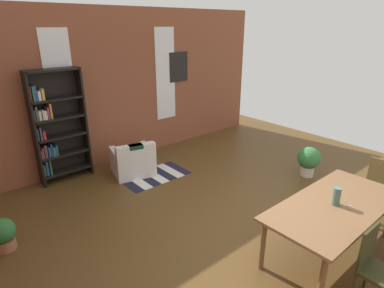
{
  "coord_description": "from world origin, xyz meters",
  "views": [
    {
      "loc": [
        -3.29,
        -2.48,
        2.99
      ],
      "look_at": [
        -0.02,
        1.36,
        1.08
      ],
      "focal_mm": 29.53,
      "sensor_mm": 36.0,
      "label": 1
    }
  ],
  "objects_px": {
    "dining_chair_head_right": "(376,186)",
    "potted_plant_corner": "(2,234)",
    "vase_on_table": "(337,196)",
    "potted_plant_window": "(309,160)",
    "bookshelf_tall": "(56,127)",
    "dining_table": "(335,209)",
    "dining_chair_near_left": "(375,266)",
    "armchair_white": "(133,161)"
  },
  "relations": [
    {
      "from": "dining_chair_near_left",
      "to": "potted_plant_window",
      "type": "height_order",
      "value": "dining_chair_near_left"
    },
    {
      "from": "vase_on_table",
      "to": "bookshelf_tall",
      "type": "bearing_deg",
      "value": 113.37
    },
    {
      "from": "bookshelf_tall",
      "to": "potted_plant_window",
      "type": "relative_size",
      "value": 3.52
    },
    {
      "from": "armchair_white",
      "to": "potted_plant_corner",
      "type": "bearing_deg",
      "value": -160.31
    },
    {
      "from": "potted_plant_corner",
      "to": "bookshelf_tall",
      "type": "bearing_deg",
      "value": 49.56
    },
    {
      "from": "armchair_white",
      "to": "potted_plant_corner",
      "type": "xyz_separation_m",
      "value": [
        -2.64,
        -0.95,
        -0.02
      ]
    },
    {
      "from": "dining_chair_head_right",
      "to": "potted_plant_corner",
      "type": "distance_m",
      "value": 5.72
    },
    {
      "from": "armchair_white",
      "to": "potted_plant_window",
      "type": "relative_size",
      "value": 1.54
    },
    {
      "from": "potted_plant_window",
      "to": "dining_chair_near_left",
      "type": "bearing_deg",
      "value": -137.75
    },
    {
      "from": "bookshelf_tall",
      "to": "potted_plant_corner",
      "type": "distance_m",
      "value": 2.35
    },
    {
      "from": "vase_on_table",
      "to": "dining_chair_near_left",
      "type": "distance_m",
      "value": 0.94
    },
    {
      "from": "vase_on_table",
      "to": "bookshelf_tall",
      "type": "xyz_separation_m",
      "value": [
        -2.0,
        4.64,
        0.25
      ]
    },
    {
      "from": "dining_chair_near_left",
      "to": "potted_plant_window",
      "type": "distance_m",
      "value": 3.28
    },
    {
      "from": "vase_on_table",
      "to": "potted_plant_corner",
      "type": "relative_size",
      "value": 0.51
    },
    {
      "from": "vase_on_table",
      "to": "dining_chair_head_right",
      "type": "relative_size",
      "value": 0.26
    },
    {
      "from": "vase_on_table",
      "to": "dining_chair_head_right",
      "type": "distance_m",
      "value": 1.51
    },
    {
      "from": "bookshelf_tall",
      "to": "dining_chair_near_left",
      "type": "bearing_deg",
      "value": -74.03
    },
    {
      "from": "dining_chair_head_right",
      "to": "potted_plant_window",
      "type": "bearing_deg",
      "value": 71.6
    },
    {
      "from": "vase_on_table",
      "to": "potted_plant_window",
      "type": "xyz_separation_m",
      "value": [
        1.95,
        1.47,
        -0.52
      ]
    },
    {
      "from": "dining_chair_head_right",
      "to": "bookshelf_tall",
      "type": "distance_m",
      "value": 5.82
    },
    {
      "from": "dining_chair_near_left",
      "to": "bookshelf_tall",
      "type": "xyz_separation_m",
      "value": [
        -1.54,
        5.37,
        0.62
      ]
    },
    {
      "from": "dining_table",
      "to": "bookshelf_tall",
      "type": "height_order",
      "value": "bookshelf_tall"
    },
    {
      "from": "dining_table",
      "to": "dining_chair_head_right",
      "type": "relative_size",
      "value": 2.27
    },
    {
      "from": "dining_chair_near_left",
      "to": "dining_table",
      "type": "bearing_deg",
      "value": 56.36
    },
    {
      "from": "dining_table",
      "to": "potted_plant_corner",
      "type": "bearing_deg",
      "value": 139.06
    },
    {
      "from": "bookshelf_tall",
      "to": "potted_plant_corner",
      "type": "bearing_deg",
      "value": -130.44
    },
    {
      "from": "dining_chair_head_right",
      "to": "dining_table",
      "type": "bearing_deg",
      "value": -179.86
    },
    {
      "from": "dining_table",
      "to": "vase_on_table",
      "type": "height_order",
      "value": "vase_on_table"
    },
    {
      "from": "dining_table",
      "to": "dining_chair_near_left",
      "type": "distance_m",
      "value": 0.89
    },
    {
      "from": "vase_on_table",
      "to": "potted_plant_window",
      "type": "bearing_deg",
      "value": 37.05
    },
    {
      "from": "potted_plant_corner",
      "to": "dining_chair_head_right",
      "type": "bearing_deg",
      "value": -31.35
    },
    {
      "from": "dining_chair_head_right",
      "to": "dining_chair_near_left",
      "type": "relative_size",
      "value": 1.0
    },
    {
      "from": "bookshelf_tall",
      "to": "armchair_white",
      "type": "xyz_separation_m",
      "value": [
        1.23,
        -0.71,
        -0.85
      ]
    },
    {
      "from": "armchair_white",
      "to": "potted_plant_window",
      "type": "distance_m",
      "value": 3.67
    },
    {
      "from": "dining_table",
      "to": "armchair_white",
      "type": "bearing_deg",
      "value": 101.41
    },
    {
      "from": "vase_on_table",
      "to": "dining_chair_near_left",
      "type": "relative_size",
      "value": 0.26
    },
    {
      "from": "dining_chair_head_right",
      "to": "potted_plant_corner",
      "type": "relative_size",
      "value": 1.96
    },
    {
      "from": "bookshelf_tall",
      "to": "armchair_white",
      "type": "relative_size",
      "value": 2.29
    },
    {
      "from": "vase_on_table",
      "to": "potted_plant_corner",
      "type": "distance_m",
      "value": 4.58
    },
    {
      "from": "vase_on_table",
      "to": "armchair_white",
      "type": "relative_size",
      "value": 0.25
    },
    {
      "from": "dining_table",
      "to": "potted_plant_window",
      "type": "bearing_deg",
      "value": 37.24
    },
    {
      "from": "dining_chair_head_right",
      "to": "potted_plant_window",
      "type": "relative_size",
      "value": 1.5
    }
  ]
}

